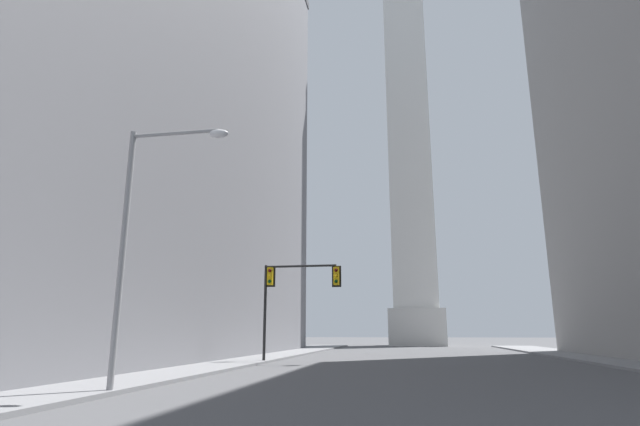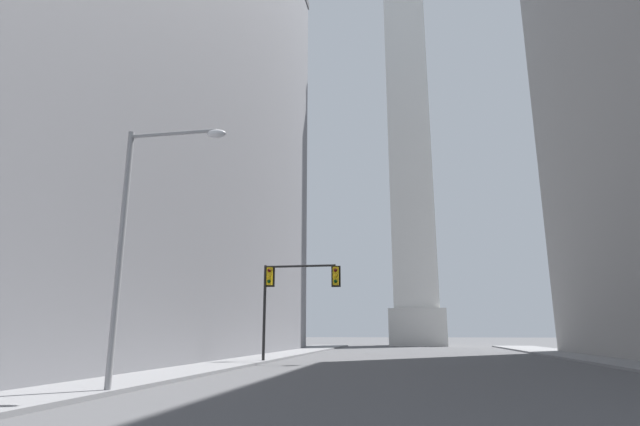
% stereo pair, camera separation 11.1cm
% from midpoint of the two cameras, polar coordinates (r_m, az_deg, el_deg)
% --- Properties ---
extents(sidewalk_left, '(5.00, 85.60, 0.15)m').
position_cam_midpoint_polar(sidewalk_left, '(29.71, -12.36, -16.54)').
color(sidewalk_left, slate).
rests_on(sidewalk_left, ground_plane).
extents(building_left, '(20.88, 51.78, 44.59)m').
position_cam_midpoint_polar(building_left, '(43.38, -22.92, 15.85)').
color(building_left, slate).
rests_on(building_left, ground_plane).
extents(obelisk, '(7.72, 7.72, 67.69)m').
position_cam_midpoint_polar(obelisk, '(79.36, 10.12, 9.55)').
color(obelisk, silver).
rests_on(obelisk, ground_plane).
extents(traffic_light_mid_left, '(5.00, 0.51, 5.98)m').
position_cam_midpoint_polar(traffic_light_mid_left, '(31.60, -3.37, -8.48)').
color(traffic_light_mid_left, black).
rests_on(traffic_light_mid_left, ground_plane).
extents(street_lamp, '(3.43, 0.36, 8.33)m').
position_cam_midpoint_polar(street_lamp, '(16.85, -19.82, -1.24)').
color(street_lamp, gray).
rests_on(street_lamp, ground_plane).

